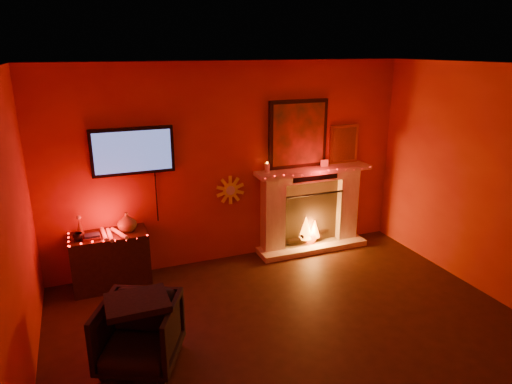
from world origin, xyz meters
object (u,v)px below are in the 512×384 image
fireplace (310,201)px  armchair (139,334)px  tv (133,151)px  console_table (111,258)px  sunburst_clock (230,190)px

fireplace → armchair: (-2.72, -1.77, -0.40)m
tv → console_table: 1.34m
tv → armchair: (-0.28, -1.84, -1.32)m
console_table → armchair: (0.11, -1.64, -0.05)m
fireplace → tv: 2.61m
fireplace → tv: (-2.44, 0.06, 0.92)m
tv → sunburst_clock: bearing=1.2°
console_table → tv: bearing=26.5°
fireplace → armchair: 3.27m
console_table → armchair: size_ratio=1.31×
sunburst_clock → armchair: 2.50m
tv → console_table: tv is taller
fireplace → console_table: 2.85m
sunburst_clock → tv: bearing=-178.8°
fireplace → sunburst_clock: fireplace is taller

